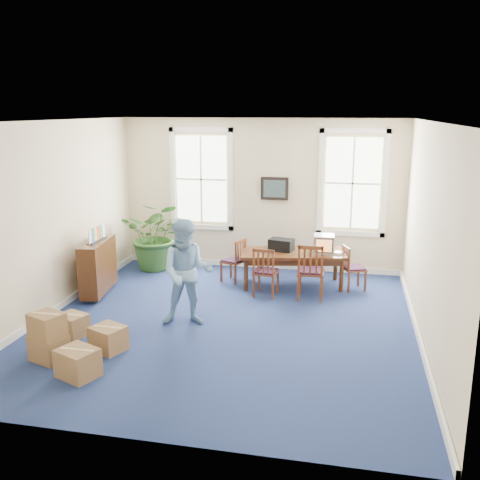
% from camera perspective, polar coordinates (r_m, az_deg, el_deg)
% --- Properties ---
extents(floor, '(6.50, 6.50, 0.00)m').
position_cam_1_polar(floor, '(8.76, -1.46, -8.86)').
color(floor, navy).
rests_on(floor, ground).
extents(ceiling, '(6.50, 6.50, 0.00)m').
position_cam_1_polar(ceiling, '(8.08, -1.60, 12.57)').
color(ceiling, white).
rests_on(ceiling, ground).
extents(wall_back, '(6.50, 0.00, 6.50)m').
position_cam_1_polar(wall_back, '(11.41, 2.23, 4.84)').
color(wall_back, beige).
rests_on(wall_back, ground).
extents(wall_front, '(6.50, 0.00, 6.50)m').
position_cam_1_polar(wall_front, '(5.28, -9.68, -6.01)').
color(wall_front, beige).
rests_on(wall_front, ground).
extents(wall_left, '(0.00, 6.50, 6.50)m').
position_cam_1_polar(wall_left, '(9.42, -19.61, 2.13)').
color(wall_left, beige).
rests_on(wall_left, ground).
extents(wall_right, '(0.00, 6.50, 6.50)m').
position_cam_1_polar(wall_right, '(8.14, 19.49, 0.42)').
color(wall_right, beige).
rests_on(wall_right, ground).
extents(baseboard_back, '(6.00, 0.04, 0.12)m').
position_cam_1_polar(baseboard_back, '(11.72, 2.14, -2.64)').
color(baseboard_back, white).
rests_on(baseboard_back, ground).
extents(baseboard_left, '(0.04, 6.50, 0.12)m').
position_cam_1_polar(baseboard_left, '(9.81, -18.73, -6.71)').
color(baseboard_left, white).
rests_on(baseboard_left, ground).
extents(baseboard_right, '(0.04, 6.50, 0.12)m').
position_cam_1_polar(baseboard_right, '(8.60, 18.47, -9.60)').
color(baseboard_right, white).
rests_on(baseboard_right, ground).
extents(window_left, '(1.40, 0.12, 2.20)m').
position_cam_1_polar(window_left, '(11.63, -4.14, 6.48)').
color(window_left, white).
rests_on(window_left, ground).
extents(window_right, '(1.40, 0.12, 2.20)m').
position_cam_1_polar(window_right, '(11.19, 11.92, 5.93)').
color(window_right, white).
rests_on(window_right, ground).
extents(wall_picture, '(0.58, 0.06, 0.48)m').
position_cam_1_polar(wall_picture, '(11.29, 3.71, 5.50)').
color(wall_picture, black).
rests_on(wall_picture, ground).
extents(conference_table, '(2.14, 1.27, 0.68)m').
position_cam_1_polar(conference_table, '(10.51, 5.59, -3.04)').
color(conference_table, '#482511').
rests_on(conference_table, ground).
extents(crt_tv, '(0.41, 0.44, 0.35)m').
position_cam_1_polar(crt_tv, '(10.37, 8.94, -0.40)').
color(crt_tv, '#B7B7BC').
rests_on(crt_tv, conference_table).
extents(game_console, '(0.20, 0.21, 0.04)m').
position_cam_1_polar(game_console, '(10.36, 10.40, -1.36)').
color(game_console, white).
rests_on(game_console, conference_table).
extents(equipment_bag, '(0.51, 0.39, 0.23)m').
position_cam_1_polar(equipment_bag, '(10.46, 4.43, -0.50)').
color(equipment_bag, black).
rests_on(equipment_bag, conference_table).
extents(chair_near_left, '(0.46, 0.46, 0.93)m').
position_cam_1_polar(chair_near_left, '(9.87, 2.79, -3.34)').
color(chair_near_left, brown).
rests_on(chair_near_left, ground).
extents(chair_near_right, '(0.47, 0.47, 1.05)m').
position_cam_1_polar(chair_near_right, '(9.77, 7.56, -3.29)').
color(chair_near_right, brown).
rests_on(chair_near_right, ground).
extents(chair_end_left, '(0.51, 0.51, 0.88)m').
position_cam_1_polar(chair_end_left, '(10.66, -0.75, -2.18)').
color(chair_end_left, brown).
rests_on(chair_end_left, ground).
extents(chair_end_right, '(0.50, 0.50, 0.85)m').
position_cam_1_polar(chair_end_right, '(10.43, 12.09, -2.92)').
color(chair_end_right, brown).
rests_on(chair_end_right, ground).
extents(man, '(0.96, 0.82, 1.72)m').
position_cam_1_polar(man, '(8.49, -5.66, -3.48)').
color(man, '#7DA8D1').
rests_on(man, ground).
extents(credenza, '(0.51, 1.25, 0.95)m').
position_cam_1_polar(credenza, '(10.26, -14.88, -3.09)').
color(credenza, '#482511').
rests_on(credenza, ground).
extents(brochure_rack, '(0.27, 0.66, 0.29)m').
position_cam_1_polar(brochure_rack, '(10.09, -15.01, 0.27)').
color(brochure_rack, '#99999E').
rests_on(brochure_rack, credenza).
extents(potted_plant, '(1.45, 1.30, 1.49)m').
position_cam_1_polar(potted_plant, '(11.57, -8.94, 0.50)').
color(potted_plant, '#29501D').
rests_on(potted_plant, ground).
extents(cardboard_boxes, '(1.62, 1.62, 0.71)m').
position_cam_1_polar(cardboard_boxes, '(7.86, -18.34, -9.50)').
color(cardboard_boxes, olive).
rests_on(cardboard_boxes, ground).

